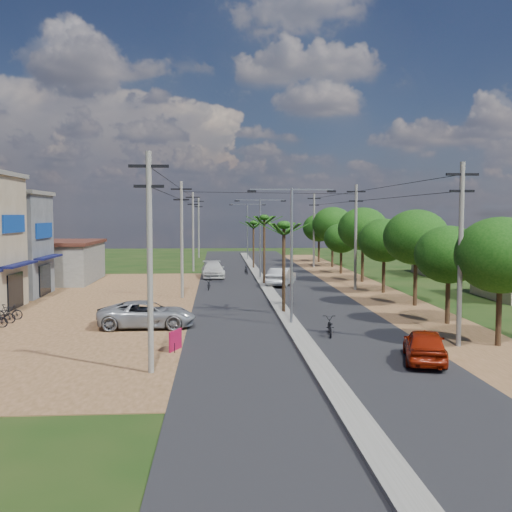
# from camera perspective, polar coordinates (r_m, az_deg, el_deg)

# --- Properties ---
(ground) EXTENTS (160.00, 160.00, 0.00)m
(ground) POSITION_cam_1_polar(r_m,az_deg,el_deg) (35.10, 3.38, -6.66)
(ground) COLOR black
(ground) RESTS_ON ground
(road) EXTENTS (12.00, 110.00, 0.04)m
(road) POSITION_cam_1_polar(r_m,az_deg,el_deg) (49.84, 1.24, -3.46)
(road) COLOR black
(road) RESTS_ON ground
(median) EXTENTS (1.00, 90.00, 0.18)m
(median) POSITION_cam_1_polar(r_m,az_deg,el_deg) (52.79, 0.95, -2.96)
(median) COLOR #605E56
(median) RESTS_ON ground
(dirt_lot_west) EXTENTS (18.00, 46.00, 0.04)m
(dirt_lot_west) POSITION_cam_1_polar(r_m,az_deg,el_deg) (44.04, -17.82, -4.64)
(dirt_lot_west) COLOR #523C1C
(dirt_lot_west) RESTS_ON ground
(dirt_shoulder_east) EXTENTS (5.00, 90.00, 0.03)m
(dirt_shoulder_east) POSITION_cam_1_polar(r_m,az_deg,el_deg) (51.27, 10.76, -3.32)
(dirt_shoulder_east) COLOR #523C1C
(dirt_shoulder_east) RESTS_ON ground
(low_shed) EXTENTS (10.40, 10.40, 3.95)m
(low_shed) POSITION_cam_1_polar(r_m,az_deg,el_deg) (60.75, -19.69, -0.50)
(low_shed) COLOR #605E56
(low_shed) RESTS_ON ground
(house_east_far) EXTENTS (7.60, 7.50, 4.60)m
(house_east_far) POSITION_cam_1_polar(r_m,az_deg,el_deg) (67.30, 18.35, 0.31)
(house_east_far) COLOR gray
(house_east_far) RESTS_ON ground
(tree_east_a) EXTENTS (4.40, 4.40, 6.37)m
(tree_east_a) POSITION_cam_1_polar(r_m,az_deg,el_deg) (31.48, 22.26, 0.06)
(tree_east_a) COLOR black
(tree_east_a) RESTS_ON ground
(tree_east_b) EXTENTS (4.00, 4.00, 5.83)m
(tree_east_b) POSITION_cam_1_polar(r_m,az_deg,el_deg) (36.91, 17.88, 0.12)
(tree_east_b) COLOR black
(tree_east_b) RESTS_ON ground
(tree_east_c) EXTENTS (4.60, 4.60, 6.83)m
(tree_east_c) POSITION_cam_1_polar(r_m,az_deg,el_deg) (43.57, 15.01, 1.73)
(tree_east_c) COLOR black
(tree_east_c) RESTS_ON ground
(tree_east_d) EXTENTS (4.20, 4.20, 6.13)m
(tree_east_d) POSITION_cam_1_polar(r_m,az_deg,el_deg) (50.18, 12.10, 1.46)
(tree_east_d) COLOR black
(tree_east_d) RESTS_ON ground
(tree_east_e) EXTENTS (4.80, 4.80, 7.14)m
(tree_east_e) POSITION_cam_1_polar(r_m,az_deg,el_deg) (57.94, 10.15, 2.56)
(tree_east_e) COLOR black
(tree_east_e) RESTS_ON ground
(tree_east_f) EXTENTS (3.80, 3.80, 5.52)m
(tree_east_f) POSITION_cam_1_polar(r_m,az_deg,el_deg) (65.68, 8.12, 1.69)
(tree_east_f) COLOR black
(tree_east_f) RESTS_ON ground
(tree_east_g) EXTENTS (5.00, 5.00, 7.38)m
(tree_east_g) POSITION_cam_1_polar(r_m,az_deg,el_deg) (73.60, 7.31, 3.00)
(tree_east_g) COLOR black
(tree_east_g) RESTS_ON ground
(tree_east_h) EXTENTS (4.40, 4.40, 6.52)m
(tree_east_h) POSITION_cam_1_polar(r_m,az_deg,el_deg) (81.43, 6.02, 2.68)
(tree_east_h) COLOR black
(tree_east_h) RESTS_ON ground
(palm_median_near) EXTENTS (2.00, 2.00, 6.15)m
(palm_median_near) POSITION_cam_1_polar(r_m,az_deg,el_deg) (38.48, 2.67, 2.58)
(palm_median_near) COLOR black
(palm_median_near) RESTS_ON ground
(palm_median_mid) EXTENTS (2.00, 2.00, 6.55)m
(palm_median_mid) POSITION_cam_1_polar(r_m,az_deg,el_deg) (54.40, 0.79, 3.38)
(palm_median_mid) COLOR black
(palm_median_mid) RESTS_ON ground
(palm_median_far) EXTENTS (2.00, 2.00, 5.85)m
(palm_median_far) POSITION_cam_1_polar(r_m,az_deg,el_deg) (70.37, -0.24, 3.00)
(palm_median_far) COLOR black
(palm_median_far) RESTS_ON ground
(streetlight_near) EXTENTS (5.10, 0.18, 8.00)m
(streetlight_near) POSITION_cam_1_polar(r_m,az_deg,el_deg) (34.54, 3.41, 1.17)
(streetlight_near) COLOR gray
(streetlight_near) RESTS_ON ground
(streetlight_mid) EXTENTS (5.10, 0.18, 8.00)m
(streetlight_mid) POSITION_cam_1_polar(r_m,az_deg,el_deg) (59.41, 0.41, 2.36)
(streetlight_mid) COLOR gray
(streetlight_mid) RESTS_ON ground
(streetlight_far) EXTENTS (5.10, 0.18, 8.00)m
(streetlight_far) POSITION_cam_1_polar(r_m,az_deg,el_deg) (84.35, -0.82, 2.84)
(streetlight_far) COLOR gray
(streetlight_far) RESTS_ON ground
(utility_pole_w_a) EXTENTS (1.60, 0.24, 9.00)m
(utility_pole_w_a) POSITION_cam_1_polar(r_m,az_deg,el_deg) (24.44, -10.09, -0.12)
(utility_pole_w_a) COLOR #605E56
(utility_pole_w_a) RESTS_ON ground
(utility_pole_w_b) EXTENTS (1.60, 0.24, 9.00)m
(utility_pole_w_b) POSITION_cam_1_polar(r_m,az_deg,el_deg) (46.34, -7.09, 1.83)
(utility_pole_w_b) COLOR #605E56
(utility_pole_w_b) RESTS_ON ground
(utility_pole_w_c) EXTENTS (1.60, 0.24, 9.00)m
(utility_pole_w_c) POSITION_cam_1_polar(r_m,az_deg,el_deg) (68.30, -6.01, 2.53)
(utility_pole_w_c) COLOR #605E56
(utility_pole_w_c) RESTS_ON ground
(utility_pole_w_d) EXTENTS (1.60, 0.24, 9.00)m
(utility_pole_w_d) POSITION_cam_1_polar(r_m,az_deg,el_deg) (89.29, -5.48, 2.87)
(utility_pole_w_d) COLOR #605E56
(utility_pole_w_d) RESTS_ON ground
(utility_pole_e_a) EXTENTS (1.60, 0.24, 9.00)m
(utility_pole_e_a) POSITION_cam_1_polar(r_m,az_deg,el_deg) (30.64, 18.91, 0.55)
(utility_pole_e_a) COLOR #605E56
(utility_pole_e_a) RESTS_ON ground
(utility_pole_e_b) EXTENTS (1.60, 0.24, 9.00)m
(utility_pole_e_b) POSITION_cam_1_polar(r_m,az_deg,el_deg) (51.62, 9.48, 2.03)
(utility_pole_e_b) COLOR #605E56
(utility_pole_e_b) RESTS_ON ground
(utility_pole_e_c) EXTENTS (1.60, 0.24, 9.00)m
(utility_pole_e_c) POSITION_cam_1_polar(r_m,az_deg,el_deg) (73.21, 5.54, 2.63)
(utility_pole_e_c) COLOR #605E56
(utility_pole_e_c) RESTS_ON ground
(car_red_near) EXTENTS (2.81, 4.63, 1.47)m
(car_red_near) POSITION_cam_1_polar(r_m,az_deg,el_deg) (27.43, 15.78, -8.25)
(car_red_near) COLOR maroon
(car_red_near) RESTS_ON ground
(car_silver_mid) EXTENTS (3.23, 5.24, 1.63)m
(car_silver_mid) POSITION_cam_1_polar(r_m,az_deg,el_deg) (54.20, 2.42, -2.01)
(car_silver_mid) COLOR gray
(car_silver_mid) RESTS_ON ground
(car_white_far) EXTENTS (2.51, 5.55, 1.58)m
(car_white_far) POSITION_cam_1_polar(r_m,az_deg,el_deg) (61.30, -4.13, -1.34)
(car_white_far) COLOR #ADADA8
(car_white_far) RESTS_ON ground
(car_parked_silver) EXTENTS (5.50, 2.56, 1.53)m
(car_parked_silver) POSITION_cam_1_polar(r_m,az_deg,el_deg) (34.75, -10.33, -5.55)
(car_parked_silver) COLOR gray
(car_parked_silver) RESTS_ON ground
(car_parked_dark) EXTENTS (4.04, 2.60, 1.28)m
(car_parked_dark) POSITION_cam_1_polar(r_m,az_deg,el_deg) (35.84, -11.95, -5.48)
(car_parked_dark) COLOR black
(car_parked_dark) RESTS_ON ground
(moto_rider_east) EXTENTS (0.90, 1.99, 1.01)m
(moto_rider_east) POSITION_cam_1_polar(r_m,az_deg,el_deg) (32.17, 7.03, -6.75)
(moto_rider_east) COLOR black
(moto_rider_east) RESTS_ON ground
(moto_rider_west_a) EXTENTS (0.64, 1.68, 0.87)m
(moto_rider_west_a) POSITION_cam_1_polar(r_m,az_deg,el_deg) (51.31, -4.51, -2.79)
(moto_rider_west_a) COLOR black
(moto_rider_west_a) RESTS_ON ground
(moto_rider_west_b) EXTENTS (0.67, 1.61, 0.94)m
(moto_rider_west_b) POSITION_cam_1_polar(r_m,az_deg,el_deg) (63.95, -0.95, -1.40)
(moto_rider_west_b) COLOR black
(moto_rider_west_b) RESTS_ON ground
(roadside_sign) EXTENTS (0.54, 1.14, 1.00)m
(roadside_sign) POSITION_cam_1_polar(r_m,az_deg,el_deg) (28.93, -7.69, -7.99)
(roadside_sign) COLOR maroon
(roadside_sign) RESTS_ON ground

